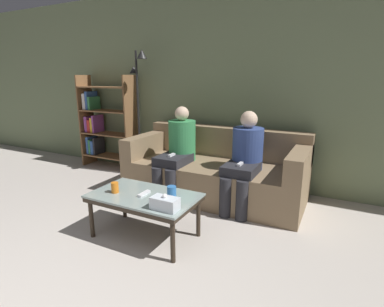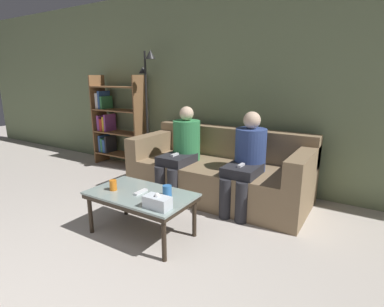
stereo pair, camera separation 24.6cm
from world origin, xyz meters
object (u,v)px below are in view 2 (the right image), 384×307
seated_person_left_end (182,149)px  game_remote (141,192)px  standing_lamp (148,101)px  cup_near_right (167,191)px  cup_near_left (113,185)px  seated_person_mid_left (247,159)px  tissue_box (157,202)px  coffee_table (141,197)px  couch (220,172)px  bookshelf (114,123)px

seated_person_left_end → game_remote: bearing=-76.9°
standing_lamp → game_remote: bearing=-52.7°
cup_near_right → cup_near_left: bearing=-163.6°
seated_person_mid_left → tissue_box: bearing=-102.3°
standing_lamp → coffee_table: bearing=-52.7°
cup_near_right → seated_person_mid_left: seated_person_mid_left is taller
cup_near_right → seated_person_mid_left: bearing=70.1°
couch → seated_person_left_end: size_ratio=1.96×
tissue_box → standing_lamp: size_ratio=0.12×
seated_person_left_end → standing_lamp: bearing=155.2°
game_remote → standing_lamp: 1.91m
standing_lamp → cup_near_right: bearing=-45.5°
coffee_table → tissue_box: size_ratio=4.37×
coffee_table → seated_person_mid_left: size_ratio=0.89×
cup_near_right → seated_person_mid_left: size_ratio=0.09×
cup_near_left → game_remote: size_ratio=0.65×
cup_near_right → seated_person_left_end: bearing=116.8°
cup_near_left → bookshelf: size_ratio=0.07×
couch → standing_lamp: standing_lamp is taller
coffee_table → standing_lamp: (-1.08, 1.42, 0.73)m
bookshelf → seated_person_mid_left: bookshelf is taller
tissue_box → bookshelf: (-2.27, 1.73, 0.24)m
bookshelf → seated_person_mid_left: 2.59m
game_remote → bookshelf: size_ratio=0.10×
couch → tissue_box: bearing=-83.8°
cup_near_left → cup_near_right: 0.53m
cup_near_left → tissue_box: 0.60m
tissue_box → game_remote: 0.38m
seated_person_mid_left → standing_lamp: bearing=167.1°
cup_near_left → tissue_box: (0.59, -0.09, 0.00)m
couch → seated_person_left_end: bearing=-153.2°
standing_lamp → bookshelf: bearing=170.6°
seated_person_mid_left → cup_near_left: bearing=-127.6°
bookshelf → seated_person_mid_left: size_ratio=1.36×
tissue_box → game_remote: size_ratio=1.47×
seated_person_left_end → cup_near_right: bearing=-63.2°
cup_near_right → coffee_table: bearing=-164.0°
couch → bookshelf: size_ratio=1.46×
couch → cup_near_left: 1.40m
game_remote → seated_person_mid_left: seated_person_mid_left is taller
bookshelf → seated_person_left_end: 1.78m
seated_person_mid_left → seated_person_left_end: bearing=-179.7°
standing_lamp → seated_person_left_end: (0.84, -0.39, -0.52)m
seated_person_mid_left → coffee_table: bearing=-119.9°
bookshelf → cup_near_right: bearing=-34.3°
cup_near_right → bookshelf: size_ratio=0.07×
seated_person_left_end → seated_person_mid_left: 0.83m
cup_near_left → seated_person_mid_left: bearing=52.4°
coffee_table → tissue_box: 0.39m
cup_near_right → couch: bearing=93.3°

